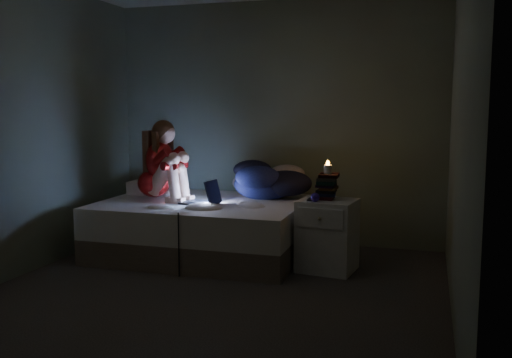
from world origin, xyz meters
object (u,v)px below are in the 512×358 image
at_px(laptop, 199,191).
at_px(phone, 312,200).
at_px(bed, 203,228).
at_px(nightstand, 327,235).
at_px(candle, 328,171).
at_px(woman, 154,160).

height_order(laptop, phone, laptop).
relative_size(bed, nightstand, 3.04).
height_order(nightstand, candle, candle).
bearing_deg(candle, woman, 177.11).
bearing_deg(phone, woman, 164.10).
bearing_deg(candle, bed, 173.65).
bearing_deg(bed, phone, -12.41).
distance_m(laptop, nightstand, 1.30).
distance_m(candle, phone, 0.29).
distance_m(bed, nightstand, 1.30).
bearing_deg(candle, laptop, -179.26).
bearing_deg(woman, candle, 7.64).
relative_size(woman, laptop, 2.30).
relative_size(laptop, candle, 4.40).
relative_size(woman, candle, 10.12).
distance_m(nightstand, candle, 0.58).
xyz_separation_m(nightstand, candle, (-0.01, 0.05, 0.58)).
bearing_deg(laptop, candle, 7.65).
bearing_deg(laptop, nightstand, 5.51).
xyz_separation_m(bed, nightstand, (1.28, -0.19, 0.05)).
relative_size(bed, candle, 24.66).
bearing_deg(bed, laptop, -79.99).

